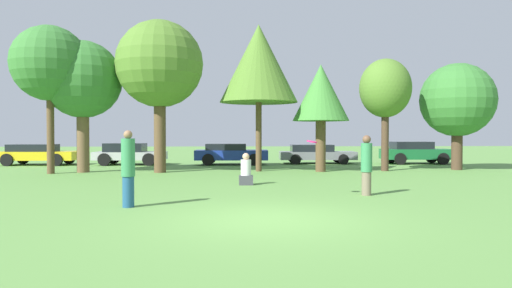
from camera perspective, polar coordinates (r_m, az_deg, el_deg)
The scene contains 17 objects.
ground_plane at distance 9.52m, azimuth 1.27°, elevation -9.31°, with size 120.00×120.00×0.00m, color #5B8E42.
person_thrower at distance 11.34m, azimuth -15.61°, elevation -2.92°, with size 0.32×0.32×1.84m.
person_catcher at distance 13.45m, azimuth 13.58°, elevation -2.51°, with size 0.32×0.32×1.72m.
frisbee at distance 12.79m, azimuth 6.98°, elevation 0.30°, with size 0.30×0.29×0.10m.
bystander_sitting at distance 15.85m, azimuth -1.26°, elevation -3.48°, with size 0.47×0.40×1.10m.
tree_0 at distance 22.56m, azimuth -24.25°, elevation 9.05°, with size 3.34×3.34×6.58m.
tree_1 at distance 22.73m, azimuth -20.76°, elevation 7.39°, with size 3.56×3.56×6.07m.
tree_2 at distance 21.74m, azimuth -11.90°, elevation 9.58°, with size 3.98×3.98×6.97m.
tree_3 at distance 22.01m, azimuth 0.34°, elevation 9.95°, with size 3.70×3.70×6.97m.
tree_4 at distance 21.84m, azimuth 8.06°, elevation 6.16°, with size 2.65×2.65×5.04m.
tree_5 at distance 22.93m, azimuth 15.78°, elevation 6.56°, with size 2.46×2.46×5.37m.
tree_6 at distance 24.84m, azimuth 23.75°, elevation 4.97°, with size 3.62×3.62×5.27m.
parked_car_yellow at distance 29.13m, azimuth -25.53°, elevation -1.10°, with size 4.44×2.16×1.19m.
parked_car_silver at distance 27.45m, azimuth -15.53°, elevation -1.12°, with size 4.05×2.13×1.25m.
parked_car_blue at distance 26.64m, azimuth -3.21°, elevation -1.16°, with size 4.24×2.05×1.22m.
parked_car_grey at distance 27.85m, azimuth 7.44°, elevation -1.19°, with size 4.57×2.03×1.14m.
parked_car_green at distance 28.95m, azimuth 19.18°, elevation -0.96°, with size 4.11×1.98×1.33m.
Camera 1 is at (-0.77, -9.33, 1.72)m, focal length 32.16 mm.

